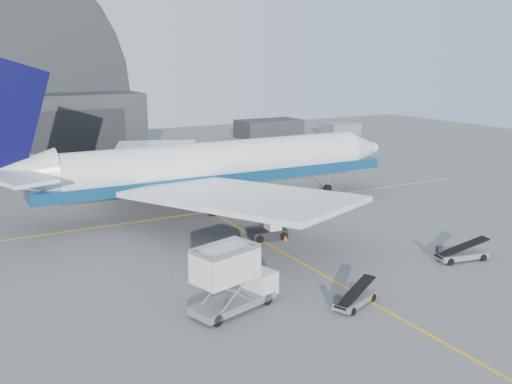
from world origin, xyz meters
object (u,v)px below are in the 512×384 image
belt_loader_a (355,299)px  belt_loader_b (461,254)px  airliner (205,166)px  catering_truck (232,280)px  pushback_tug (269,232)px

belt_loader_a → belt_loader_b: belt_loader_b is taller
belt_loader_a → airliner: bearing=64.6°
airliner → catering_truck: size_ratio=7.29×
airliner → pushback_tug: 14.43m
pushback_tug → belt_loader_a: belt_loader_a is taller
airliner → catering_truck: bearing=-110.1°
catering_truck → belt_loader_b: catering_truck is taller
catering_truck → belt_loader_a: catering_truck is taller
catering_truck → belt_loader_a: 9.15m
airliner → belt_loader_a: 30.88m
catering_truck → pushback_tug: bearing=34.6°
airliner → catering_truck: 28.77m
pushback_tug → belt_loader_a: size_ratio=0.86×
airliner → belt_loader_b: (12.72, -27.44, -4.57)m
pushback_tug → belt_loader_a: (-2.48, -16.81, -0.11)m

